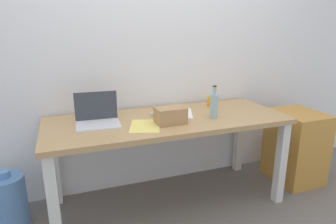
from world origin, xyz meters
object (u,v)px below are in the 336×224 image
(beer_bottle, at_px, (214,105))
(water_cooler_jug, at_px, (8,201))
(desk, at_px, (168,129))
(computer_mouse, at_px, (156,114))
(cardboard_box, at_px, (170,115))
(laptop_left, at_px, (97,118))
(coffee_mug, at_px, (212,101))
(filing_cabinet, at_px, (295,146))

(beer_bottle, distance_m, water_cooler_jug, 1.70)
(desk, bearing_deg, water_cooler_jug, 174.97)
(computer_mouse, xyz_separation_m, cardboard_box, (0.04, -0.22, 0.04))
(laptop_left, height_order, coffee_mug, laptop_left)
(computer_mouse, bearing_deg, laptop_left, 162.78)
(cardboard_box, height_order, coffee_mug, cardboard_box)
(desk, height_order, cardboard_box, cardboard_box)
(beer_bottle, bearing_deg, coffee_mug, 64.26)
(desk, relative_size, computer_mouse, 18.90)
(beer_bottle, bearing_deg, laptop_left, 170.80)
(laptop_left, relative_size, computer_mouse, 3.24)
(computer_mouse, height_order, filing_cabinet, computer_mouse)
(water_cooler_jug, distance_m, filing_cabinet, 2.51)
(beer_bottle, xyz_separation_m, filing_cabinet, (0.95, 0.07, -0.51))
(beer_bottle, height_order, filing_cabinet, beer_bottle)
(coffee_mug, bearing_deg, laptop_left, -170.44)
(laptop_left, xyz_separation_m, computer_mouse, (0.47, 0.07, -0.03))
(desk, height_order, beer_bottle, beer_bottle)
(laptop_left, xyz_separation_m, filing_cabinet, (1.83, -0.07, -0.46))
(desk, distance_m, cardboard_box, 0.20)
(laptop_left, height_order, computer_mouse, laptop_left)
(laptop_left, bearing_deg, cardboard_box, -16.28)
(laptop_left, bearing_deg, water_cooler_jug, 173.15)
(beer_bottle, distance_m, cardboard_box, 0.37)
(beer_bottle, bearing_deg, filing_cabinet, 4.27)
(laptop_left, xyz_separation_m, coffee_mug, (1.03, 0.17, -0.00))
(beer_bottle, height_order, water_cooler_jug, beer_bottle)
(desk, distance_m, coffee_mug, 0.55)
(desk, height_order, coffee_mug, coffee_mug)
(desk, distance_m, laptop_left, 0.56)
(coffee_mug, bearing_deg, filing_cabinet, -17.26)
(coffee_mug, height_order, filing_cabinet, coffee_mug)
(cardboard_box, height_order, water_cooler_jug, cardboard_box)
(cardboard_box, relative_size, filing_cabinet, 0.33)
(cardboard_box, xyz_separation_m, filing_cabinet, (1.31, 0.08, -0.47))
(beer_bottle, relative_size, coffee_mug, 2.73)
(desk, xyz_separation_m, beer_bottle, (0.34, -0.12, 0.20))
(computer_mouse, bearing_deg, filing_cabinet, -31.25)
(filing_cabinet, bearing_deg, desk, 177.95)
(laptop_left, distance_m, coffee_mug, 1.05)
(laptop_left, distance_m, beer_bottle, 0.89)
(beer_bottle, xyz_separation_m, water_cooler_jug, (-1.56, 0.22, -0.65))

